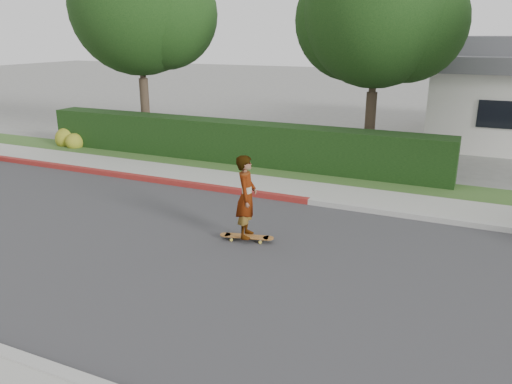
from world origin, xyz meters
TOP-DOWN VIEW (x-y plane):
  - ground at (0.00, 0.00)m, footprint 120.00×120.00m
  - road at (0.00, 0.00)m, footprint 60.00×8.00m
  - curb_near at (0.00, -4.10)m, footprint 60.00×0.20m
  - curb_far at (0.00, 4.10)m, footprint 60.00×0.20m
  - curb_red_section at (-5.00, 4.10)m, footprint 12.00×0.21m
  - sidewalk_far at (0.00, 5.00)m, footprint 60.00×1.60m
  - planting_strip at (0.00, 6.60)m, footprint 60.00×1.60m
  - hedge at (-3.00, 7.20)m, footprint 15.00×1.00m
  - flowering_shrub at (-10.01, 6.74)m, footprint 1.40×1.00m
  - tree_left at (-7.51, 8.69)m, footprint 5.99×5.21m
  - tree_center at (1.49, 9.19)m, footprint 5.66×4.84m
  - skateboard at (0.56, 1.12)m, footprint 1.23×0.50m
  - skateboarder at (0.56, 1.12)m, footprint 0.60×0.76m

SIDE VIEW (x-z plane):
  - ground at x=0.00m, z-range 0.00..0.00m
  - road at x=0.00m, z-range 0.00..0.01m
  - planting_strip at x=0.00m, z-range 0.00..0.10m
  - sidewalk_far at x=0.00m, z-range 0.00..0.12m
  - curb_near at x=0.00m, z-range 0.00..0.15m
  - curb_far at x=0.00m, z-range 0.00..0.15m
  - curb_red_section at x=-5.00m, z-range 0.00..0.15m
  - skateboard at x=0.56m, z-range 0.05..0.16m
  - flowering_shrub at x=-10.01m, z-range -0.12..0.78m
  - hedge at x=-3.00m, z-range 0.00..1.50m
  - skateboarder at x=0.56m, z-range 0.12..1.95m
  - tree_center at x=1.49m, z-range 1.18..8.62m
  - tree_left at x=-7.51m, z-range 1.26..9.26m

